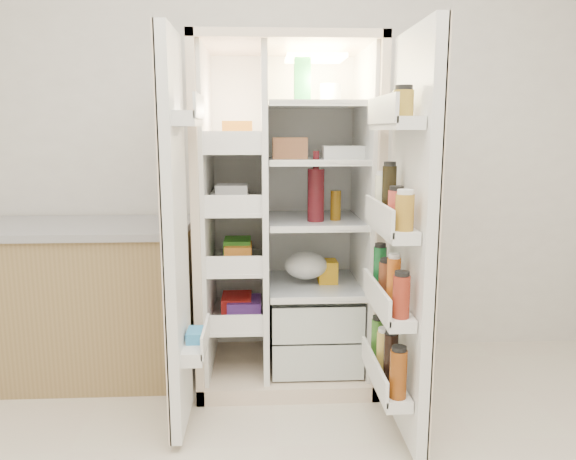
{
  "coord_description": "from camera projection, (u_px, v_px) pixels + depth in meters",
  "views": [
    {
      "loc": [
        -0.06,
        -1.27,
        1.36
      ],
      "look_at": [
        0.07,
        1.25,
        0.89
      ],
      "focal_mm": 34.0,
      "sensor_mm": 36.0,
      "label": 1
    }
  ],
  "objects": [
    {
      "name": "refrigerator",
      "position": [
        288.0,
        243.0,
        2.99
      ],
      "size": [
        0.92,
        0.7,
        1.8
      ],
      "color": "beige",
      "rests_on": "floor"
    },
    {
      "name": "kitchen_counter",
      "position": [
        85.0,
        300.0,
        3.01
      ],
      "size": [
        1.18,
        0.63,
        0.86
      ],
      "color": "olive",
      "rests_on": "floor"
    },
    {
      "name": "wall_back",
      "position": [
        270.0,
        131.0,
        3.22
      ],
      "size": [
        4.0,
        0.02,
        2.7
      ],
      "primitive_type": "cube",
      "color": "silver",
      "rests_on": "floor"
    },
    {
      "name": "freezer_door",
      "position": [
        176.0,
        239.0,
        2.34
      ],
      "size": [
        0.15,
        0.4,
        1.72
      ],
      "color": "white",
      "rests_on": "floor"
    },
    {
      "name": "fridge_door",
      "position": [
        406.0,
        246.0,
        2.31
      ],
      "size": [
        0.17,
        0.58,
        1.72
      ],
      "color": "white",
      "rests_on": "floor"
    }
  ]
}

